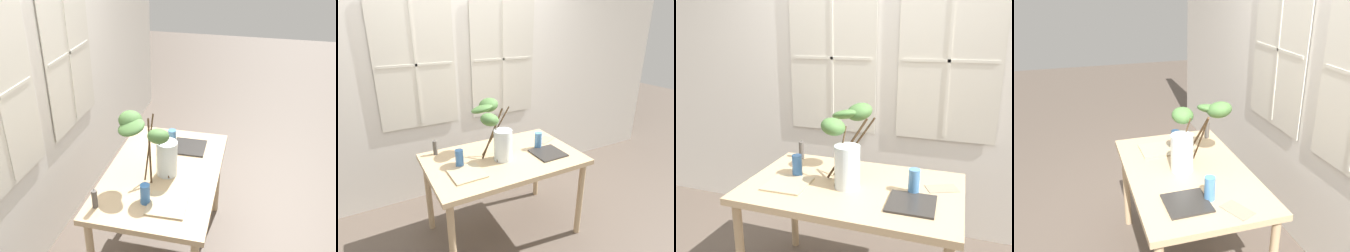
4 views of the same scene
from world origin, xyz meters
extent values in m
plane|color=brown|center=(0.00, 0.00, 0.00)|extent=(14.00, 14.00, 0.00)
cube|color=silver|center=(0.00, 0.98, 1.34)|extent=(5.81, 0.12, 2.68)
cube|color=silver|center=(-0.48, 0.91, 1.48)|extent=(0.70, 0.01, 1.19)
cube|color=silver|center=(-0.48, 0.91, 1.48)|extent=(0.77, 0.01, 1.26)
cube|color=silver|center=(-0.48, 0.90, 1.48)|extent=(0.02, 0.01, 1.19)
cube|color=silver|center=(-0.48, 0.90, 1.48)|extent=(0.70, 0.01, 0.02)
cube|color=silver|center=(0.48, 0.91, 1.48)|extent=(0.70, 0.01, 1.19)
cube|color=silver|center=(0.48, 0.91, 1.48)|extent=(0.77, 0.01, 1.26)
cube|color=silver|center=(0.48, 0.90, 1.48)|extent=(0.02, 0.01, 1.19)
cube|color=silver|center=(0.48, 0.90, 1.48)|extent=(0.70, 0.01, 0.02)
cube|color=tan|center=(0.00, 0.00, 0.76)|extent=(1.31, 0.82, 0.04)
cylinder|color=tan|center=(-0.60, -0.35, 0.37)|extent=(0.05, 0.05, 0.73)
cylinder|color=tan|center=(0.60, -0.35, 0.37)|extent=(0.05, 0.05, 0.73)
cylinder|color=tan|center=(-0.60, 0.35, 0.37)|extent=(0.05, 0.05, 0.73)
cylinder|color=tan|center=(0.60, 0.35, 0.37)|extent=(0.05, 0.05, 0.73)
cylinder|color=silver|center=(-0.02, -0.04, 0.91)|extent=(0.15, 0.15, 0.26)
cylinder|color=silver|center=(-0.02, -0.04, 0.82)|extent=(0.14, 0.14, 0.08)
cylinder|color=#47331E|center=(-0.07, -0.02, 0.96)|extent=(0.05, 0.11, 0.36)
ellipsoid|color=#477038|center=(-0.12, 0.00, 1.14)|extent=(0.21, 0.19, 0.14)
cylinder|color=#47331E|center=(-0.02, 0.10, 0.99)|extent=(0.27, 0.02, 0.41)
ellipsoid|color=#477038|center=(-0.03, 0.23, 1.19)|extent=(0.19, 0.18, 0.17)
cylinder|color=#47331E|center=(-0.06, 0.08, 0.98)|extent=(0.25, 0.10, 0.40)
ellipsoid|color=#477038|center=(-0.10, 0.20, 1.17)|extent=(0.25, 0.26, 0.13)
cylinder|color=#386BAD|center=(-0.39, 0.02, 0.85)|extent=(0.07, 0.07, 0.14)
cylinder|color=#4C84BC|center=(0.37, 0.02, 0.85)|extent=(0.07, 0.07, 0.15)
cube|color=tan|center=(-0.38, -0.12, 0.78)|extent=(0.26, 0.26, 0.01)
cube|color=#2D2B28|center=(0.38, -0.13, 0.78)|extent=(0.26, 0.26, 0.01)
cube|color=gray|center=(0.52, 0.13, 0.78)|extent=(0.21, 0.17, 0.00)
cylinder|color=#514C47|center=(-0.50, 0.33, 0.84)|extent=(0.04, 0.04, 0.13)
cylinder|color=black|center=(-0.50, 0.33, 0.91)|extent=(0.00, 0.00, 0.01)
camera|label=1|loc=(-2.35, -0.60, 2.43)|focal=41.90mm
camera|label=2|loc=(-1.01, -1.93, 1.89)|focal=30.09mm
camera|label=3|loc=(0.59, -1.85, 1.68)|focal=36.65mm
camera|label=4|loc=(2.15, -0.70, 2.02)|focal=39.87mm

